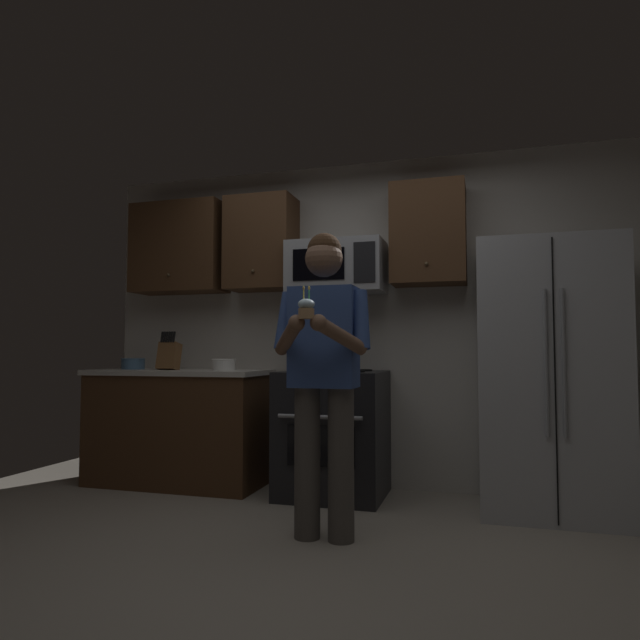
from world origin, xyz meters
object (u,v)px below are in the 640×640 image
object	(u,v)px
knife_block	(169,355)
cupcake	(306,308)
refrigerator	(548,377)
oven_range	(333,433)
bowl_large_white	(224,364)
microwave	(337,268)
person	(323,364)
bowl_small_colored	(133,363)

from	to	relation	value
knife_block	cupcake	world-z (taller)	cupcake
refrigerator	cupcake	distance (m)	1.85
oven_range	bowl_large_white	xyz separation A→B (m)	(-0.90, 0.02, 0.51)
microwave	knife_block	world-z (taller)	microwave
knife_block	bowl_large_white	xyz separation A→B (m)	(0.46, 0.05, -0.07)
refrigerator	cupcake	xyz separation A→B (m)	(-1.30, -1.25, 0.39)
knife_block	oven_range	bearing A→B (deg)	1.24
cupcake	person	bearing A→B (deg)	90.00
microwave	oven_range	bearing A→B (deg)	-90.02
microwave	person	size ratio (longest dim) A/B	0.42
bowl_small_colored	refrigerator	bearing A→B (deg)	-1.25
refrigerator	cupcake	bearing A→B (deg)	-136.16
microwave	knife_block	bearing A→B (deg)	-173.79
oven_range	person	xyz separation A→B (m)	(0.20, -0.96, 0.53)
knife_block	bowl_small_colored	world-z (taller)	knife_block
refrigerator	knife_block	world-z (taller)	refrigerator
knife_block	bowl_small_colored	xyz separation A→B (m)	(-0.38, 0.06, -0.07)
refrigerator	person	distance (m)	1.60
bowl_large_white	refrigerator	bearing A→B (deg)	-1.40
bowl_large_white	cupcake	bearing A→B (deg)	-49.92
person	oven_range	bearing A→B (deg)	101.60
microwave	refrigerator	distance (m)	1.72
bowl_large_white	bowl_small_colored	bearing A→B (deg)	179.19
microwave	bowl_small_colored	xyz separation A→B (m)	(-1.75, -0.09, -0.75)
person	microwave	bearing A→B (deg)	100.35
oven_range	bowl_large_white	bearing A→B (deg)	178.75
oven_range	cupcake	bearing A→B (deg)	-81.30
knife_block	cupcake	distance (m)	2.03
oven_range	microwave	distance (m)	1.26
cupcake	oven_range	bearing A→B (deg)	98.70
oven_range	person	size ratio (longest dim) A/B	0.53
knife_block	cupcake	bearing A→B (deg)	-38.81
microwave	bowl_small_colored	distance (m)	1.90
knife_block	cupcake	xyz separation A→B (m)	(1.57, -1.26, 0.26)
oven_range	person	distance (m)	1.12
bowl_large_white	cupcake	world-z (taller)	cupcake
bowl_small_colored	cupcake	world-z (taller)	cupcake
knife_block	person	bearing A→B (deg)	-30.73
knife_block	bowl_large_white	world-z (taller)	knife_block
microwave	refrigerator	world-z (taller)	microwave
bowl_small_colored	microwave	bearing A→B (deg)	2.88
oven_range	refrigerator	size ratio (longest dim) A/B	0.52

